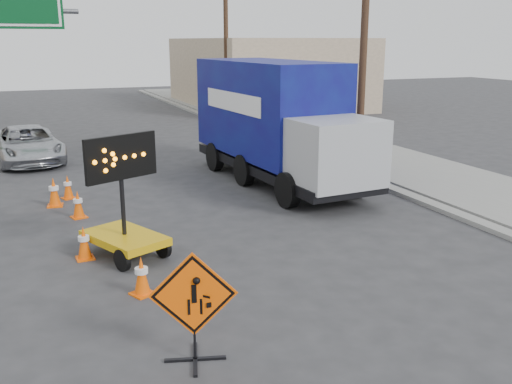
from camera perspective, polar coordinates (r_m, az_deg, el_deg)
ground at (r=9.02m, az=0.93°, el=-14.75°), size 100.00×100.00×0.00m
curb_right at (r=24.87m, az=2.39°, el=4.71°), size 0.40×60.00×0.12m
sidewalk_right at (r=25.91m, az=7.03°, el=5.06°), size 4.00×60.00×0.15m
building_right_far at (r=40.59m, az=0.91°, el=11.87°), size 10.00×14.00×4.60m
utility_pole_near at (r=20.48m, az=10.77°, el=15.29°), size 1.80×0.26×9.00m
utility_pole_far at (r=33.11m, az=-3.02°, el=15.29°), size 1.80×0.26×9.00m
construction_sign at (r=8.20m, az=-6.26°, el=-11.14°), size 1.21×0.87×1.66m
arrow_board at (r=12.38m, az=-13.03°, el=-3.69°), size 1.76×2.13×2.62m
pickup_truck at (r=23.24m, az=-21.85°, el=4.45°), size 2.69×5.02×1.34m
box_truck at (r=18.29m, az=2.11°, el=6.35°), size 3.02×8.23×3.84m
cone_a at (r=10.58m, az=-11.37°, el=-8.19°), size 0.49×0.49×0.73m
cone_b at (r=12.53m, az=-16.82°, el=-4.87°), size 0.38×0.38×0.72m
cone_c at (r=15.45m, az=-17.37°, el=-1.18°), size 0.45×0.45×0.72m
cone_d at (r=16.73m, az=-19.55°, el=0.00°), size 0.47×0.47×0.81m
cone_e at (r=17.43m, az=-18.30°, el=0.49°), size 0.45×0.45×0.70m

